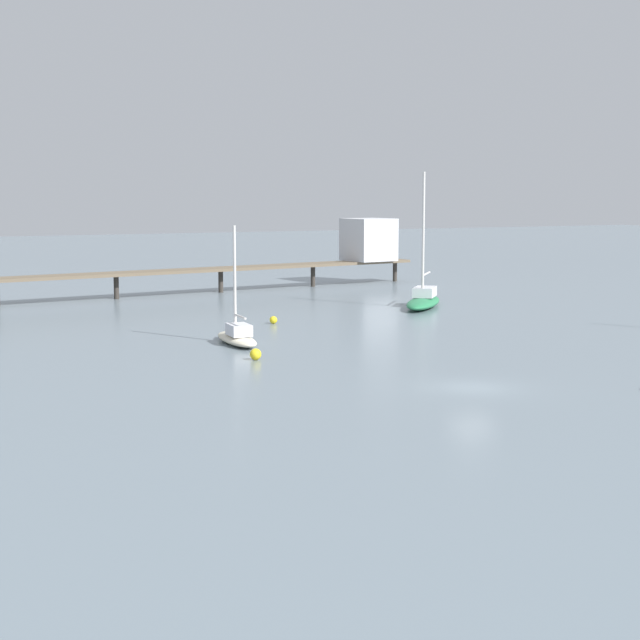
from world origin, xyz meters
The scene contains 6 objects.
ground_plane centered at (0.00, 0.00, 0.00)m, with size 400.00×400.00×0.00m, color slate.
pier centered at (16.13, 54.57, 4.09)m, with size 59.54×11.32×7.42m.
sailboat_green centered at (17.42, 32.36, 0.76)m, with size 8.29×8.88×12.19m.
sailboat_cream centered at (-5.67, 19.76, 0.59)m, with size 2.49×6.83×8.13m.
mooring_buoy_mid centered at (-7.04, 13.22, 0.36)m, with size 0.73×0.73×0.73m, color yellow.
mooring_buoy_far centered at (0.76, 28.24, 0.31)m, with size 0.61×0.61×0.61m, color yellow.
Camera 1 is at (-30.03, -42.17, 10.33)m, focal length 54.74 mm.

